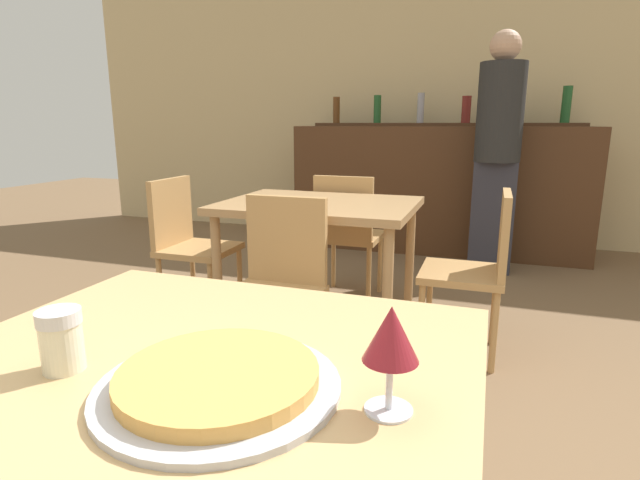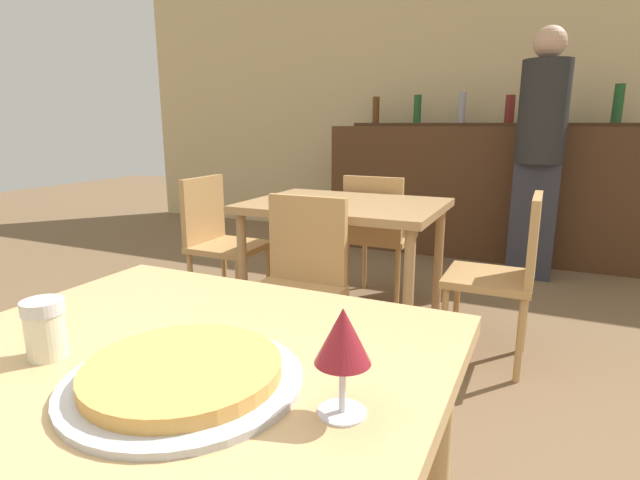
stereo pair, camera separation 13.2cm
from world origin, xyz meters
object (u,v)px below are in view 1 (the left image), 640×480
(chair_far_side_right, at_px, (479,263))
(chair_far_side_left, at_px, (188,238))
(cheese_shaker, at_px, (61,340))
(person_standing, at_px, (498,145))
(chair_far_side_front, at_px, (278,279))
(pizza_tray, at_px, (219,380))
(wine_glass, at_px, (391,337))
(chair_far_side_back, at_px, (347,229))

(chair_far_side_right, bearing_deg, chair_far_side_left, -90.00)
(cheese_shaker, relative_size, person_standing, 0.06)
(cheese_shaker, bearing_deg, chair_far_side_right, 71.86)
(chair_far_side_right, bearing_deg, cheese_shaker, -18.14)
(chair_far_side_front, distance_m, pizza_tray, 1.43)
(chair_far_side_right, height_order, wine_glass, wine_glass)
(chair_far_side_front, bearing_deg, wine_glass, -60.06)
(wine_glass, bearing_deg, cheese_shaker, -174.27)
(chair_far_side_left, xyz_separation_m, pizza_tray, (1.32, -1.88, 0.28))
(cheese_shaker, bearing_deg, wine_glass, 5.73)
(pizza_tray, bearing_deg, chair_far_side_front, 110.19)
(person_standing, bearing_deg, pizza_tray, -96.59)
(chair_far_side_right, bearing_deg, chair_far_side_back, -123.94)
(chair_far_side_right, distance_m, cheese_shaker, 2.03)
(cheese_shaker, bearing_deg, chair_far_side_left, 118.61)
(wine_glass, bearing_deg, chair_far_side_back, 107.15)
(chair_far_side_back, distance_m, wine_glass, 2.55)
(chair_far_side_front, distance_m, chair_far_side_left, 1.00)
(chair_far_side_left, bearing_deg, person_standing, -47.17)
(chair_far_side_front, bearing_deg, pizza_tray, -69.81)
(pizza_tray, bearing_deg, chair_far_side_back, 101.25)
(chair_far_side_front, height_order, chair_far_side_right, same)
(chair_far_side_front, distance_m, person_standing, 2.38)
(chair_far_side_back, relative_size, cheese_shaker, 7.98)
(chair_far_side_back, bearing_deg, pizza_tray, 101.25)
(chair_far_side_front, height_order, pizza_tray, chair_far_side_front)
(chair_far_side_front, height_order, person_standing, person_standing)
(chair_far_side_back, height_order, cheese_shaker, cheese_shaker)
(chair_far_side_front, xyz_separation_m, pizza_tray, (0.49, -1.32, 0.28))
(chair_far_side_front, xyz_separation_m, cheese_shaker, (0.21, -1.35, 0.32))
(wine_glass, bearing_deg, chair_far_side_left, 130.40)
(chair_far_side_front, distance_m, chair_far_side_back, 1.12)
(chair_far_side_back, xyz_separation_m, chair_far_side_right, (0.83, -0.56, 0.00))
(chair_far_side_front, bearing_deg, chair_far_side_right, 33.94)
(pizza_tray, relative_size, person_standing, 0.21)
(chair_far_side_right, bearing_deg, person_standing, 178.04)
(pizza_tray, height_order, cheese_shaker, cheese_shaker)
(chair_far_side_front, height_order, cheese_shaker, cheese_shaker)
(chair_far_side_front, bearing_deg, cheese_shaker, -81.24)
(chair_far_side_back, relative_size, chair_far_side_right, 1.00)
(chair_far_side_back, bearing_deg, wine_glass, 107.15)
(chair_far_side_back, height_order, wine_glass, wine_glass)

